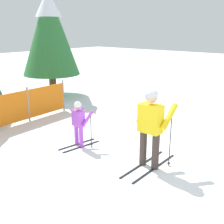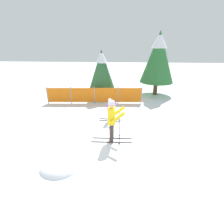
{
  "view_description": "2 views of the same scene",
  "coord_description": "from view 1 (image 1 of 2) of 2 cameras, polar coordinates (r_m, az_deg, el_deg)",
  "views": [
    {
      "loc": [
        -4.49,
        -2.99,
        2.93
      ],
      "look_at": [
        0.52,
        1.35,
        0.94
      ],
      "focal_mm": 45.0,
      "sensor_mm": 36.0,
      "label": 1
    },
    {
      "loc": [
        0.7,
        -6.19,
        3.78
      ],
      "look_at": [
        0.19,
        1.31,
        0.77
      ],
      "focal_mm": 28.0,
      "sensor_mm": 36.0,
      "label": 2
    }
  ],
  "objects": [
    {
      "name": "conifer_far",
      "position": [
        12.69,
        -12.58,
        15.83
      ],
      "size": [
        2.46,
        2.46,
        4.57
      ],
      "color": "#4C3823",
      "rests_on": "ground_plane"
    },
    {
      "name": "skier_adult",
      "position": [
        5.97,
        7.94,
        -1.8
      ],
      "size": [
        1.67,
        0.75,
        1.76
      ],
      "rotation": [
        0.0,
        0.0,
        0.02
      ],
      "color": "black",
      "rests_on": "ground_plane"
    },
    {
      "name": "ground_plane",
      "position": [
        6.13,
        6.55,
        -11.96
      ],
      "size": [
        60.0,
        60.0,
        0.0
      ],
      "primitive_type": "plane",
      "color": "white"
    },
    {
      "name": "skier_child",
      "position": [
        7.14,
        -6.76,
        -1.67
      ],
      "size": [
        1.14,
        0.56,
        1.19
      ],
      "rotation": [
        0.0,
        0.0,
        -0.13
      ],
      "color": "black",
      "rests_on": "ground_plane"
    }
  ]
}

